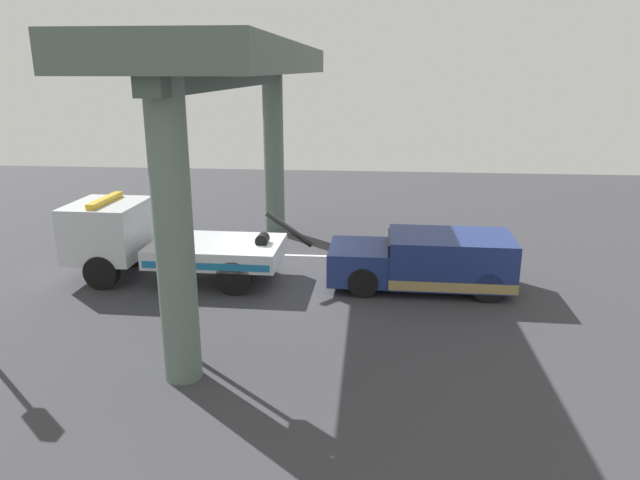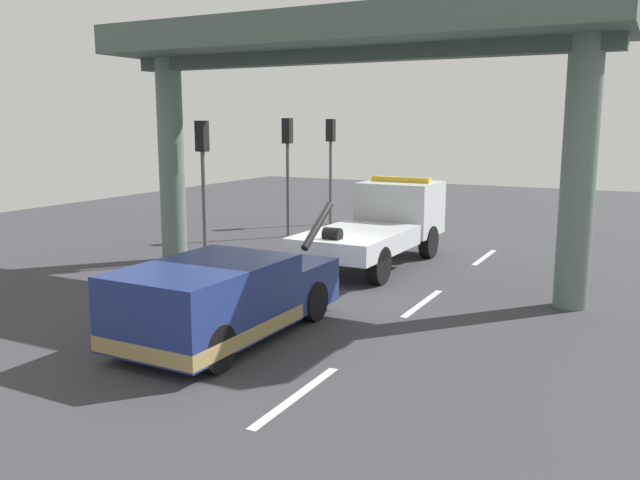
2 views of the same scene
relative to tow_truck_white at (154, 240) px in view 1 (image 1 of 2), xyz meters
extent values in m
cube|color=#38383D|center=(-3.97, 0.01, -1.25)|extent=(60.00, 40.00, 0.10)
cube|color=silver|center=(-9.97, -2.61, -1.20)|extent=(2.60, 0.16, 0.01)
cube|color=silver|center=(-3.97, -2.61, -1.20)|extent=(2.60, 0.16, 0.01)
cube|color=silver|center=(2.03, -2.61, -1.20)|extent=(2.60, 0.16, 0.01)
cube|color=silver|center=(-1.93, 0.03, -0.28)|extent=(3.88, 2.47, 0.55)
cube|color=silver|center=(1.40, -0.03, 0.27)|extent=(2.09, 2.34, 1.65)
cube|color=black|center=(2.01, -0.04, 0.64)|extent=(0.10, 2.21, 0.66)
cube|color=#196B9E|center=(-1.91, 1.24, -0.36)|extent=(3.65, 0.08, 0.20)
cylinder|color=black|center=(-4.12, 0.07, 0.46)|extent=(1.42, 0.20, 1.07)
cylinder|color=black|center=(-3.31, 0.06, 0.12)|extent=(0.37, 0.46, 0.36)
cube|color=yellow|center=(1.40, -0.03, 1.18)|extent=(0.27, 1.92, 0.16)
cylinder|color=black|center=(1.22, 1.02, -0.70)|extent=(1.01, 0.34, 1.00)
cylinder|color=black|center=(1.18, -1.06, -0.70)|extent=(1.01, 0.34, 1.00)
cylinder|color=black|center=(-2.68, 1.09, -0.70)|extent=(1.01, 0.34, 1.00)
cylinder|color=black|center=(-2.71, -0.99, -0.70)|extent=(1.01, 0.34, 1.00)
cube|color=navy|center=(-8.75, 0.02, -0.30)|extent=(3.49, 2.26, 1.35)
cube|color=navy|center=(-6.16, -0.02, -0.50)|extent=(1.76, 2.14, 0.95)
cube|color=black|center=(-7.00, -0.01, 0.00)|extent=(0.09, 1.94, 0.59)
cube|color=#9E8451|center=(-8.75, 0.02, -0.79)|extent=(3.51, 2.28, 0.28)
cylinder|color=black|center=(-6.29, 0.94, -0.78)|extent=(0.84, 0.29, 0.84)
cylinder|color=black|center=(-6.33, -0.98, -0.78)|extent=(0.84, 0.29, 0.84)
cylinder|color=black|center=(-9.68, 1.00, -0.78)|extent=(0.84, 0.29, 0.84)
cylinder|color=black|center=(-9.72, -0.92, -0.78)|extent=(0.84, 0.29, 0.84)
cylinder|color=#596B60|center=(-2.71, 5.73, 1.80)|extent=(0.76, 0.76, 6.00)
cylinder|color=#596B60|center=(-2.71, -5.70, 1.80)|extent=(0.76, 0.76, 6.00)
cube|color=#4B5B52|center=(-2.71, 0.01, 5.19)|extent=(3.60, 13.43, 0.77)
cube|color=#3E4A43|center=(-2.71, 0.01, 4.62)|extent=(0.50, 13.03, 0.36)
cylinder|color=#515456|center=(-2.47, 4.75, 0.45)|extent=(0.12, 0.12, 3.31)
cube|color=black|center=(-2.47, 4.75, 2.56)|extent=(0.28, 0.32, 0.90)
sphere|color=red|center=(-2.31, 4.75, 2.86)|extent=(0.18, 0.18, 0.18)
sphere|color=#3A2D06|center=(-2.31, 4.75, 2.56)|extent=(0.18, 0.18, 0.18)
sphere|color=black|center=(-2.31, 4.75, 2.26)|extent=(0.18, 0.18, 0.18)
camera|label=1|loc=(-6.51, 16.22, 4.92)|focal=32.79mm
camera|label=2|loc=(-18.37, -7.36, 2.96)|focal=37.27mm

